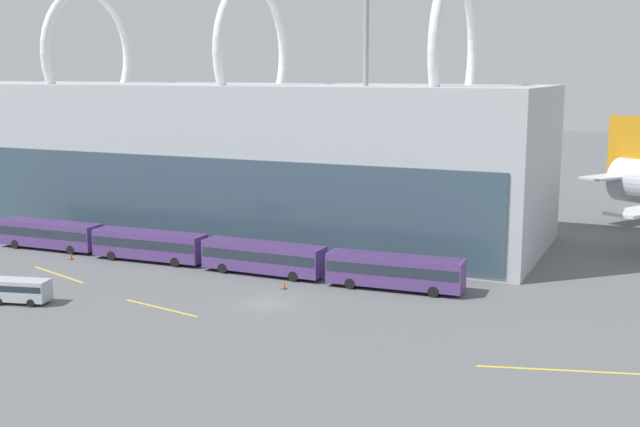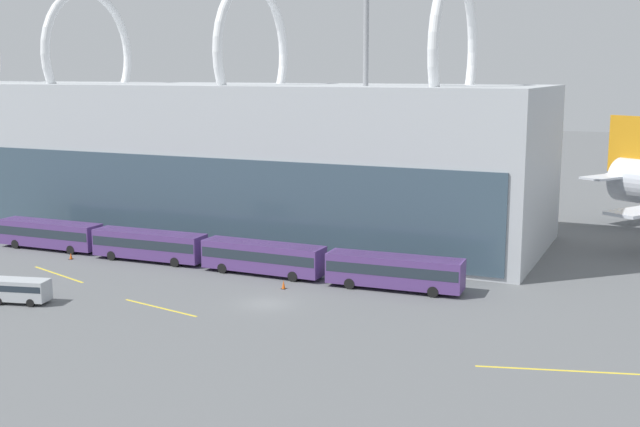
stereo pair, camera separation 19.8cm
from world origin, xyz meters
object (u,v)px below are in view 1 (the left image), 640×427
(airliner_at_gate_near, at_px, (47,165))
(traffic_cone_1, at_px, (71,256))
(traffic_cone_0, at_px, (284,285))
(service_van_foreground, at_px, (20,289))
(floodlight_mast, at_px, (366,63))
(shuttle_bus_2, at_px, (263,256))
(shuttle_bus_1, at_px, (149,244))
(airliner_at_gate_far, at_px, (335,180))
(shuttle_bus_0, at_px, (50,233))
(shuttle_bus_3, at_px, (395,270))

(airliner_at_gate_near, height_order, traffic_cone_1, airliner_at_gate_near)
(traffic_cone_0, bearing_deg, service_van_foreground, -144.26)
(floodlight_mast, relative_size, traffic_cone_0, 39.47)
(airliner_at_gate_near, distance_m, shuttle_bus_2, 67.89)
(shuttle_bus_1, bearing_deg, traffic_cone_1, -163.04)
(shuttle_bus_1, xyz_separation_m, traffic_cone_1, (-8.11, -2.81, -1.52))
(airliner_at_gate_far, relative_size, shuttle_bus_1, 3.39)
(airliner_at_gate_far, relative_size, traffic_cone_1, 62.53)
(shuttle_bus_0, distance_m, service_van_foreground, 21.77)
(airliner_at_gate_near, relative_size, traffic_cone_0, 44.05)
(shuttle_bus_0, bearing_deg, shuttle_bus_1, -2.05)
(shuttle_bus_0, bearing_deg, service_van_foreground, -55.49)
(airliner_at_gate_near, height_order, shuttle_bus_1, airliner_at_gate_near)
(shuttle_bus_1, bearing_deg, shuttle_bus_0, 177.15)
(airliner_at_gate_far, height_order, traffic_cone_1, airliner_at_gate_far)
(shuttle_bus_2, distance_m, service_van_foreground, 22.57)
(shuttle_bus_0, bearing_deg, shuttle_bus_2, -1.93)
(traffic_cone_0, bearing_deg, traffic_cone_1, 177.25)
(shuttle_bus_1, relative_size, shuttle_bus_2, 1.01)
(shuttle_bus_0, bearing_deg, floodlight_mast, 22.25)
(shuttle_bus_0, xyz_separation_m, shuttle_bus_3, (40.74, -0.28, 0.00))
(shuttle_bus_1, xyz_separation_m, shuttle_bus_3, (27.16, -0.12, 0.00))
(shuttle_bus_3, distance_m, floodlight_mast, 25.11)
(airliner_at_gate_far, xyz_separation_m, floodlight_mast, (12.93, -22.05, 16.20))
(airliner_at_gate_near, bearing_deg, airliner_at_gate_far, 105.28)
(floodlight_mast, distance_m, traffic_cone_1, 37.66)
(traffic_cone_1, bearing_deg, shuttle_bus_2, 7.14)
(airliner_at_gate_far, xyz_separation_m, service_van_foreground, (-6.54, -53.78, -3.14))
(floodlight_mast, xyz_separation_m, traffic_cone_0, (-0.84, -18.32, -20.20))
(airliner_at_gate_far, bearing_deg, shuttle_bus_1, -0.48)
(traffic_cone_0, bearing_deg, airliner_at_gate_near, 148.73)
(airliner_at_gate_near, xyz_separation_m, airliner_at_gate_far, (50.73, 2.22, -0.06))
(shuttle_bus_2, bearing_deg, airliner_at_gate_near, 150.10)
(airliner_at_gate_near, xyz_separation_m, shuttle_bus_0, (31.44, -33.93, -2.60))
(airliner_at_gate_near, distance_m, shuttle_bus_1, 56.53)
(shuttle_bus_0, bearing_deg, shuttle_bus_3, -1.77)
(airliner_at_gate_far, xyz_separation_m, shuttle_bus_1, (-5.72, -36.31, -2.54))
(traffic_cone_1, bearing_deg, service_van_foreground, -63.56)
(traffic_cone_0, bearing_deg, floodlight_mast, 87.38)
(airliner_at_gate_near, bearing_deg, service_van_foreground, 53.38)
(service_van_foreground, distance_m, traffic_cone_1, 16.39)
(service_van_foreground, relative_size, traffic_cone_1, 7.92)
(service_van_foreground, xyz_separation_m, floodlight_mast, (19.47, 31.73, 19.35))
(traffic_cone_1, bearing_deg, floodlight_mast, 32.54)
(shuttle_bus_3, bearing_deg, traffic_cone_0, -160.48)
(airliner_at_gate_near, relative_size, shuttle_bus_1, 2.79)
(shuttle_bus_1, height_order, traffic_cone_1, shuttle_bus_1)
(service_van_foreground, xyz_separation_m, traffic_cone_0, (18.63, 13.41, -0.85))
(shuttle_bus_2, xyz_separation_m, floodlight_mast, (5.07, 14.36, 18.74))
(shuttle_bus_3, bearing_deg, service_van_foreground, -151.53)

